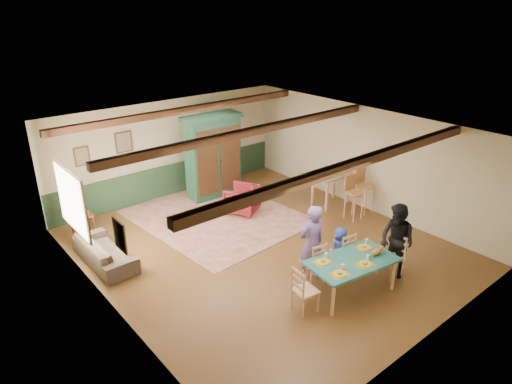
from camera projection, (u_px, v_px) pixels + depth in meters
floor at (262, 247)px, 10.32m from camera, size 8.00×8.00×0.00m
wall_back at (169, 149)px, 12.63m from camera, size 7.00×0.02×2.70m
wall_left at (106, 244)px, 7.74m from camera, size 0.02×8.00×2.70m
wall_right at (365, 159)px, 11.85m from camera, size 0.02×8.00×2.70m
ceiling at (263, 131)px, 9.26m from camera, size 7.00×8.00×0.02m
wainscot_back at (172, 179)px, 12.97m from camera, size 6.95×0.03×0.90m
ceiling_beam_front at (352, 165)px, 7.67m from camera, size 6.95×0.16×0.16m
ceiling_beam_mid at (251, 131)px, 9.58m from camera, size 6.95×0.16×0.16m
ceiling_beam_back at (186, 110)px, 11.42m from camera, size 6.95×0.16×0.16m
window_left at (71, 201)px, 8.88m from camera, size 0.06×1.60×1.30m
picture_left_wall at (120, 236)px, 7.17m from camera, size 0.04×0.42×0.52m
picture_back_a at (124, 142)px, 11.67m from camera, size 0.45×0.04×0.55m
picture_back_b at (82, 156)px, 11.08m from camera, size 0.38×0.04×0.48m
dining_table at (351, 276)px, 8.61m from camera, size 1.80×1.16×0.70m
dining_chair_far_left at (313, 261)px, 8.93m from camera, size 0.45×0.46×0.89m
dining_chair_far_right at (342, 251)px, 9.28m from camera, size 0.45×0.46×0.89m
dining_chair_end_left at (305, 290)px, 8.06m from camera, size 0.46×0.45×0.89m
dining_chair_end_right at (391, 256)px, 9.09m from camera, size 0.46×0.45×0.89m
person_man at (312, 244)px, 8.84m from camera, size 0.64×0.46×1.61m
person_woman at (397, 241)px, 9.01m from camera, size 0.68×0.82×1.54m
person_child at (340, 249)px, 9.33m from camera, size 0.50×0.36×0.94m
cat at (376, 251)px, 8.62m from camera, size 0.35×0.18×0.17m
place_setting_near_left at (340, 272)px, 8.03m from camera, size 0.41×0.33×0.11m
place_setting_near_center at (365, 262)px, 8.32m from camera, size 0.41×0.33×0.11m
place_setting_far_left at (323, 260)px, 8.39m from camera, size 0.41×0.33×0.11m
place_setting_far_right at (364, 245)px, 8.89m from camera, size 0.41×0.33×0.11m
area_rug at (217, 216)px, 11.75m from camera, size 3.75×4.35×0.01m
armoire at (213, 156)px, 12.62m from camera, size 1.67×0.73×2.32m
armchair at (242, 199)px, 11.89m from camera, size 1.07×1.08×0.73m
sofa at (105, 251)px, 9.62m from camera, size 0.75×1.86×0.54m
end_table at (83, 226)px, 10.65m from camera, size 0.51×0.51×0.59m
table_lamp at (79, 204)px, 10.43m from camera, size 0.32×0.32×0.54m
counter_table at (331, 189)px, 12.30m from camera, size 1.09×0.68×0.88m
bar_stool_left at (354, 198)px, 11.43m from camera, size 0.42×0.46×1.15m
bar_stool_right at (365, 191)px, 11.78m from camera, size 0.44×0.48×1.21m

